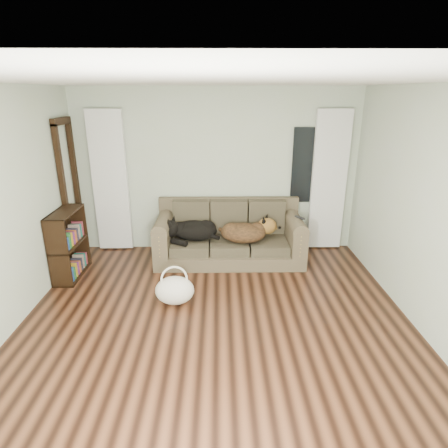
{
  "coord_description": "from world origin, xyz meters",
  "views": [
    {
      "loc": [
        0.04,
        -3.45,
        2.5
      ],
      "look_at": [
        0.11,
        1.6,
        0.72
      ],
      "focal_mm": 30.0,
      "sensor_mm": 36.0,
      "label": 1
    }
  ],
  "objects_px": {
    "tote_bag": "(175,292)",
    "bookshelf": "(69,243)",
    "sofa": "(229,233)",
    "dog_shepherd": "(246,232)",
    "dog_black_lab": "(192,231)"
  },
  "relations": [
    {
      "from": "tote_bag",
      "to": "bookshelf",
      "type": "xyz_separation_m",
      "value": [
        -1.57,
        0.79,
        0.34
      ]
    },
    {
      "from": "sofa",
      "to": "tote_bag",
      "type": "distance_m",
      "value": 1.51
    },
    {
      "from": "dog_shepherd",
      "to": "sofa",
      "type": "bearing_deg",
      "value": -15.0
    },
    {
      "from": "sofa",
      "to": "dog_black_lab",
      "type": "xyz_separation_m",
      "value": [
        -0.58,
        -0.02,
        0.03
      ]
    },
    {
      "from": "tote_bag",
      "to": "dog_shepherd",
      "type": "bearing_deg",
      "value": 51.24
    },
    {
      "from": "dog_shepherd",
      "to": "dog_black_lab",
      "type": "bearing_deg",
      "value": 1.34
    },
    {
      "from": "tote_bag",
      "to": "bookshelf",
      "type": "relative_size",
      "value": 0.5
    },
    {
      "from": "sofa",
      "to": "dog_black_lab",
      "type": "relative_size",
      "value": 3.21
    },
    {
      "from": "dog_black_lab",
      "to": "bookshelf",
      "type": "distance_m",
      "value": 1.78
    },
    {
      "from": "sofa",
      "to": "dog_black_lab",
      "type": "height_order",
      "value": "sofa"
    },
    {
      "from": "tote_bag",
      "to": "bookshelf",
      "type": "height_order",
      "value": "bookshelf"
    },
    {
      "from": "dog_black_lab",
      "to": "bookshelf",
      "type": "bearing_deg",
      "value": -158.06
    },
    {
      "from": "bookshelf",
      "to": "dog_shepherd",
      "type": "bearing_deg",
      "value": 3.42
    },
    {
      "from": "dog_black_lab",
      "to": "dog_shepherd",
      "type": "distance_m",
      "value": 0.83
    },
    {
      "from": "dog_black_lab",
      "to": "tote_bag",
      "type": "height_order",
      "value": "dog_black_lab"
    }
  ]
}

